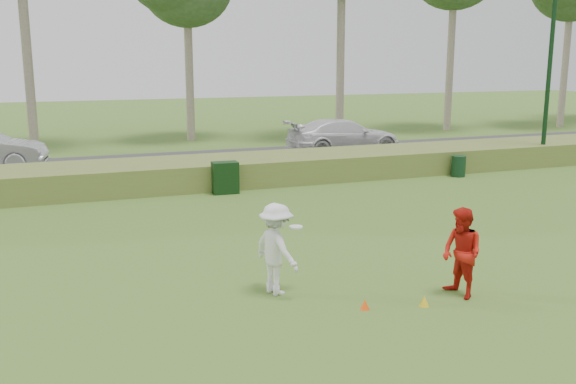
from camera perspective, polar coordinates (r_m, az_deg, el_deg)
name	(u,v)px	position (r m, az deg, el deg)	size (l,w,h in m)	color
ground	(362,301)	(12.30, 6.63, -9.59)	(120.00, 120.00, 0.00)	#3B6220
reed_strip	(210,172)	(23.13, -6.96, 1.79)	(80.00, 3.00, 0.90)	#56692A
park_road	(182,162)	(28.02, -9.36, 2.62)	(80.00, 6.00, 0.06)	#2D2D2D
lamp_post	(553,29)	(28.65, 22.48, 13.27)	(0.70, 0.70, 8.18)	black
player_white	(276,249)	(12.32, -1.04, -5.07)	(1.03, 1.30, 1.78)	silver
player_red	(462,253)	(12.59, 15.20, -5.26)	(0.84, 0.65, 1.73)	red
cone_orange	(365,304)	(11.89, 6.85, -9.88)	(0.17, 0.17, 0.19)	#FF4C0D
cone_yellow	(424,301)	(12.20, 12.01, -9.45)	(0.18, 0.18, 0.20)	yellow
utility_cabinet	(225,178)	(21.52, -5.61, 1.28)	(0.85, 0.53, 1.06)	black
trash_bin	(458,166)	(25.31, 14.91, 2.23)	(0.53, 0.53, 0.80)	black
car_right	(344,136)	(30.26, 4.99, 4.99)	(2.21, 5.45, 1.58)	silver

